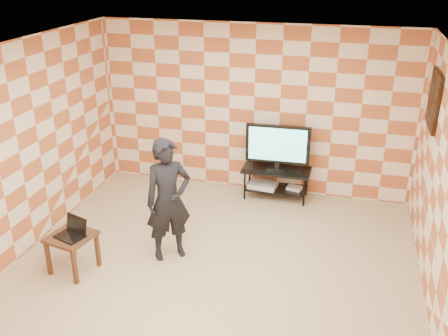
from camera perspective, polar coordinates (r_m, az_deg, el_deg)
The scene contains 14 objects.
floor at distance 6.34m, azimuth -1.39°, elevation -11.70°, with size 5.00×5.00×0.00m, color tan.
wall_back at distance 7.96m, azimuth 3.47°, elevation 6.62°, with size 5.00×0.02×2.70m, color beige.
wall_front at distance 3.68m, azimuth -12.75°, elevation -15.98°, with size 5.00×0.02×2.70m, color beige.
wall_left at distance 6.76m, azimuth -22.36°, elevation 1.72°, with size 0.02×5.00×2.70m, color beige.
wall_right at distance 5.58m, azimuth 24.00°, elevation -3.08°, with size 0.02×5.00×2.70m, color beige.
ceiling at distance 5.27m, azimuth -1.69°, elevation 13.04°, with size 5.00×5.00×0.02m, color white.
wall_art at distance 6.82m, azimuth 22.86°, elevation 7.17°, with size 0.04×0.72×0.72m.
tv_stand at distance 7.98m, azimuth 6.00°, elevation -0.98°, with size 1.07×0.48×0.50m.
tv at distance 7.77m, azimuth 6.16°, elevation 2.61°, with size 1.00×0.20×0.73m.
dvd_player at distance 8.05m, azimuth 4.47°, elevation -1.94°, with size 0.44×0.32×0.07m, color silver.
game_console at distance 8.02m, azimuth 8.04°, elevation -2.28°, with size 0.23×0.16×0.05m, color silver.
side_table at distance 6.42m, azimuth -17.03°, elevation -8.04°, with size 0.59×0.59×0.50m.
laptop at distance 6.34m, azimuth -16.94°, elevation -6.99°, with size 0.41×0.37×0.23m.
person at distance 6.28m, azimuth -6.38°, elevation -3.67°, with size 0.59×0.39×1.61m, color black.
Camera 1 is at (1.45, -4.98, 3.66)m, focal length 40.00 mm.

